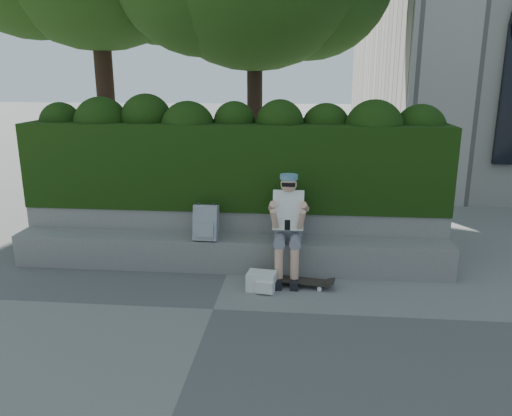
# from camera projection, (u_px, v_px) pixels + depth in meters

# --- Properties ---
(ground) EXTENTS (80.00, 80.00, 0.00)m
(ground) POSITION_uv_depth(u_px,v_px,m) (213.00, 309.00, 5.74)
(ground) COLOR slate
(ground) RESTS_ON ground
(bench_ledge) EXTENTS (6.00, 0.45, 0.45)m
(bench_ledge) POSITION_uv_depth(u_px,v_px,m) (229.00, 253.00, 6.88)
(bench_ledge) COLOR gray
(bench_ledge) RESTS_ON ground
(planter_wall) EXTENTS (6.00, 0.50, 0.75)m
(planter_wall) POSITION_uv_depth(u_px,v_px,m) (234.00, 232.00, 7.30)
(planter_wall) COLOR gray
(planter_wall) RESTS_ON ground
(hedge) EXTENTS (6.00, 1.00, 1.20)m
(hedge) POSITION_uv_depth(u_px,v_px,m) (235.00, 164.00, 7.26)
(hedge) COLOR black
(hedge) RESTS_ON planter_wall
(person) EXTENTS (0.40, 0.76, 1.38)m
(person) POSITION_uv_depth(u_px,v_px,m) (288.00, 222.00, 6.50)
(person) COLOR slate
(person) RESTS_ON ground
(skateboard) EXTENTS (0.84, 0.33, 0.09)m
(skateboard) POSITION_uv_depth(u_px,v_px,m) (298.00, 281.00, 6.35)
(skateboard) COLOR black
(skateboard) RESTS_ON ground
(backpack_plaid) EXTENTS (0.33, 0.18, 0.48)m
(backpack_plaid) POSITION_uv_depth(u_px,v_px,m) (206.00, 223.00, 6.69)
(backpack_plaid) COLOR #B7B7BC
(backpack_plaid) RESTS_ON bench_ledge
(backpack_ground) EXTENTS (0.38, 0.29, 0.23)m
(backpack_ground) POSITION_uv_depth(u_px,v_px,m) (261.00, 281.00, 6.24)
(backpack_ground) COLOR white
(backpack_ground) RESTS_ON ground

